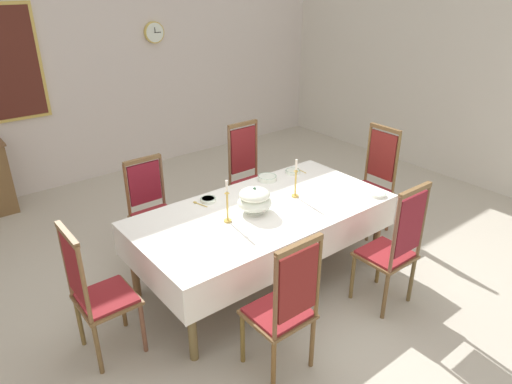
# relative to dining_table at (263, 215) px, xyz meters

# --- Properties ---
(ground) EXTENTS (7.48, 7.09, 0.04)m
(ground) POSITION_rel_dining_table_xyz_m (0.00, -0.08, -0.71)
(ground) COLOR #BAB1A1
(back_wall) EXTENTS (7.48, 0.08, 3.59)m
(back_wall) POSITION_rel_dining_table_xyz_m (0.00, 3.51, 1.11)
(back_wall) COLOR silver
(back_wall) RESTS_ON ground
(right_wall) EXTENTS (0.08, 7.09, 3.59)m
(right_wall) POSITION_rel_dining_table_xyz_m (3.78, -0.08, 1.11)
(right_wall) COLOR silver
(right_wall) RESTS_ON ground
(dining_table) EXTENTS (2.40, 1.20, 0.76)m
(dining_table) POSITION_rel_dining_table_xyz_m (0.00, 0.00, 0.00)
(dining_table) COLOR brown
(dining_table) RESTS_ON ground
(tablecloth) EXTENTS (2.42, 1.22, 0.32)m
(tablecloth) POSITION_rel_dining_table_xyz_m (0.00, 0.00, 0.00)
(tablecloth) COLOR white
(tablecloth) RESTS_ON dining_table
(chair_south_a) EXTENTS (0.44, 0.42, 1.17)m
(chair_south_a) POSITION_rel_dining_table_xyz_m (-0.63, -1.01, -0.10)
(chair_south_a) COLOR brown
(chair_south_a) RESTS_ON ground
(chair_north_a) EXTENTS (0.44, 0.42, 1.07)m
(chair_north_a) POSITION_rel_dining_table_xyz_m (-0.63, 1.00, -0.13)
(chair_north_a) COLOR brown
(chair_north_a) RESTS_ON ground
(chair_south_b) EXTENTS (0.44, 0.42, 1.20)m
(chair_south_b) POSITION_rel_dining_table_xyz_m (0.62, -1.01, -0.09)
(chair_south_b) COLOR brown
(chair_south_b) RESTS_ON ground
(chair_north_b) EXTENTS (0.44, 0.42, 1.20)m
(chair_north_b) POSITION_rel_dining_table_xyz_m (0.62, 1.01, -0.09)
(chair_north_b) COLOR brown
(chair_north_b) RESTS_ON ground
(chair_head_west) EXTENTS (0.42, 0.44, 1.14)m
(chair_head_west) POSITION_rel_dining_table_xyz_m (-1.61, -0.00, -0.11)
(chair_head_west) COLOR brown
(chair_head_west) RESTS_ON ground
(chair_head_east) EXTENTS (0.42, 0.44, 1.21)m
(chair_head_east) POSITION_rel_dining_table_xyz_m (1.61, -0.00, -0.08)
(chair_head_east) COLOR brown
(chair_head_east) RESTS_ON ground
(soup_tureen) EXTENTS (0.32, 0.32, 0.25)m
(soup_tureen) POSITION_rel_dining_table_xyz_m (-0.10, -0.00, 0.19)
(soup_tureen) COLOR white
(soup_tureen) RESTS_ON tablecloth
(candlestick_west) EXTENTS (0.07, 0.07, 0.39)m
(candlestick_west) POSITION_rel_dining_table_xyz_m (-0.40, -0.00, 0.24)
(candlestick_west) COLOR gold
(candlestick_west) RESTS_ON tablecloth
(candlestick_east) EXTENTS (0.07, 0.07, 0.39)m
(candlestick_east) POSITION_rel_dining_table_xyz_m (0.40, -0.00, 0.23)
(candlestick_east) COLOR gold
(candlestick_east) RESTS_ON tablecloth
(bowl_near_left) EXTENTS (0.15, 0.15, 0.03)m
(bowl_near_left) POSITION_rel_dining_table_xyz_m (-0.32, 0.44, 0.09)
(bowl_near_left) COLOR white
(bowl_near_left) RESTS_ON tablecloth
(bowl_near_right) EXTENTS (0.16, 0.16, 0.03)m
(bowl_near_right) POSITION_rel_dining_table_xyz_m (0.78, 0.45, 0.09)
(bowl_near_right) COLOR white
(bowl_near_right) RESTS_ON tablecloth
(bowl_far_left) EXTENTS (0.16, 0.16, 0.03)m
(bowl_far_left) POSITION_rel_dining_table_xyz_m (1.04, -0.49, 0.09)
(bowl_far_left) COLOR white
(bowl_far_left) RESTS_ON tablecloth
(bowl_far_right) EXTENTS (0.20, 0.20, 0.05)m
(bowl_far_right) POSITION_rel_dining_table_xyz_m (0.45, 0.48, 0.10)
(bowl_far_right) COLOR white
(bowl_far_right) RESTS_ON tablecloth
(spoon_primary) EXTENTS (0.06, 0.17, 0.01)m
(spoon_primary) POSITION_rel_dining_table_xyz_m (-0.43, 0.47, 0.08)
(spoon_primary) COLOR gold
(spoon_primary) RESTS_ON tablecloth
(spoon_secondary) EXTENTS (0.03, 0.18, 0.01)m
(spoon_secondary) POSITION_rel_dining_table_xyz_m (0.90, 0.48, 0.08)
(spoon_secondary) COLOR gold
(spoon_secondary) RESTS_ON tablecloth
(mounted_clock) EXTENTS (0.30, 0.06, 0.30)m
(mounted_clock) POSITION_rel_dining_table_xyz_m (0.79, 3.43, 1.27)
(mounted_clock) COLOR #D1B251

